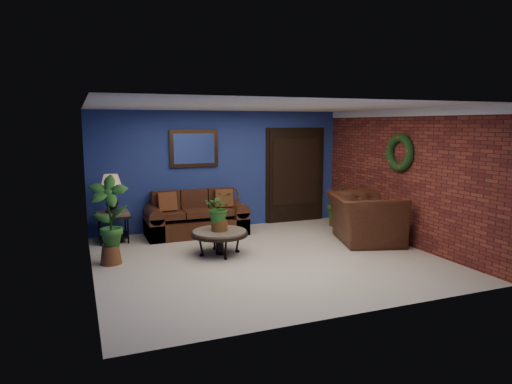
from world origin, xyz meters
name	(u,v)px	position (x,y,z in m)	size (l,w,h in m)	color
floor	(266,258)	(0.00, 0.00, 0.00)	(5.50, 5.50, 0.00)	beige
wall_back	(221,170)	(0.00, 2.50, 1.25)	(5.50, 0.04, 2.50)	navy
wall_left	(88,193)	(-2.75, 0.00, 1.25)	(0.04, 5.00, 2.50)	navy
wall_right_brick	(403,177)	(2.75, 0.00, 1.25)	(0.04, 5.00, 2.50)	maroon
ceiling	(267,107)	(0.00, 0.00, 2.50)	(5.50, 5.00, 0.02)	white
crown_molding	(405,113)	(2.72, 0.00, 2.43)	(0.03, 5.00, 0.14)	white
wall_mirror	(194,149)	(-0.60, 2.46, 1.72)	(1.02, 0.06, 0.77)	#472B14
closet_door	(295,176)	(1.75, 2.47, 1.05)	(1.44, 0.06, 2.18)	black
wreath	(400,153)	(2.69, 0.05, 1.70)	(0.72, 0.72, 0.16)	black
sofa	(196,220)	(-0.69, 2.08, 0.29)	(2.00, 0.86, 0.90)	#462014
coffee_table	(220,234)	(-0.67, 0.49, 0.36)	(0.97, 0.97, 0.42)	#524D48
end_table	(113,219)	(-2.30, 2.05, 0.43)	(0.62, 0.62, 0.57)	#524D48
table_lamp	(111,189)	(-2.30, 2.05, 1.02)	(0.42, 0.42, 0.69)	#472B14
side_chair	(234,206)	(0.15, 2.12, 0.51)	(0.45, 0.45, 0.91)	#543418
armchair	(365,218)	(2.15, 0.30, 0.45)	(1.39, 1.22, 0.91)	#462014
coffee_plant	(219,209)	(-0.67, 0.49, 0.79)	(0.57, 0.52, 0.68)	#5E3217
floor_plant	(336,206)	(2.35, 1.67, 0.45)	(0.41, 0.34, 0.87)	#5E3217
tall_plant	(109,217)	(-2.45, 0.62, 0.77)	(0.70, 0.56, 1.42)	brown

